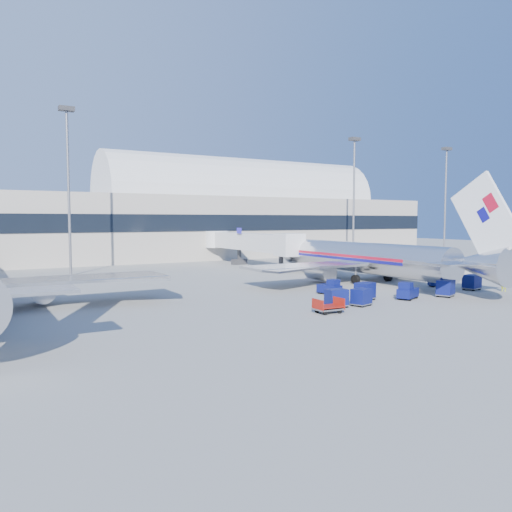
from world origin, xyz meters
TOP-DOWN VIEW (x-y plane):
  - ground at (0.00, 0.00)m, footprint 260.00×260.00m
  - terminal at (-13.60, 55.96)m, footprint 170.00×28.15m
  - airliner_main at (10.00, 4.51)m, footprint 32.00×37.26m
  - jetbridge_near at (7.60, 30.81)m, footprint 4.40×27.50m
  - mast_west at (-20.00, 30.00)m, footprint 2.00×1.20m
  - mast_east at (30.00, 30.00)m, footprint 2.00×1.20m
  - mast_far_east at (55.00, 30.00)m, footprint 2.00×1.20m
  - barrier_near at (18.00, 2.00)m, footprint 3.00×0.55m
  - barrier_mid at (21.30, 2.00)m, footprint 3.00×0.55m
  - barrier_far at (24.60, 2.00)m, footprint 3.00×0.55m
  - tug_lead at (4.03, -7.64)m, footprint 2.86×2.19m
  - tug_right at (13.76, -3.03)m, footprint 2.38×2.03m
  - tug_left at (-0.41, -1.56)m, footprint 1.64×2.60m
  - cart_train_a at (0.08, -6.13)m, footprint 2.27×2.00m
  - cart_train_b at (-2.27, -8.26)m, footprint 2.03×1.75m
  - cart_train_c at (-4.62, -7.74)m, footprint 1.99×1.62m
  - cart_solo_near at (8.47, -8.40)m, footprint 2.27×2.03m
  - cart_solo_far at (14.87, -6.59)m, footprint 2.08×1.72m
  - cart_open_red at (-6.86, -9.50)m, footprint 2.27×1.63m
  - ramp_worker at (16.81, -9.00)m, footprint 0.70×0.70m

SIDE VIEW (x-z plane):
  - ground at x=0.00m, z-range 0.00..0.00m
  - cart_open_red at x=-6.86m, z-range 0.13..0.73m
  - barrier_near at x=18.00m, z-range 0.00..0.90m
  - barrier_mid at x=21.30m, z-range 0.00..0.90m
  - barrier_far at x=24.60m, z-range 0.00..0.90m
  - tug_right at x=13.76m, z-range -0.06..1.33m
  - tug_left at x=-0.41m, z-range -0.07..1.50m
  - tug_lead at x=4.03m, z-range -0.07..1.60m
  - cart_train_b at x=-2.27m, z-range 0.05..1.57m
  - ramp_worker at x=16.81m, z-range 0.00..1.64m
  - cart_train_c at x=-4.62m, z-range 0.05..1.65m
  - cart_solo_far at x=14.87m, z-range 0.06..1.69m
  - cart_solo_near at x=8.47m, z-range 0.06..1.70m
  - cart_train_a at x=0.08m, z-range 0.06..1.72m
  - airliner_main at x=10.00m, z-range -3.11..8.96m
  - jetbridge_near at x=7.60m, z-range 0.80..7.05m
  - terminal at x=-13.60m, z-range -2.98..18.02m
  - mast_west at x=-20.00m, z-range 3.49..26.09m
  - mast_east at x=30.00m, z-range 3.49..26.09m
  - mast_far_east at x=55.00m, z-range 3.49..26.09m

